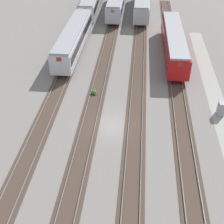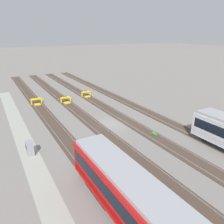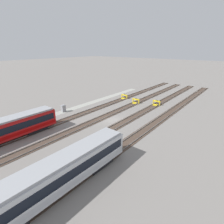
# 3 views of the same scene
# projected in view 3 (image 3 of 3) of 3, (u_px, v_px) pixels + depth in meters

# --- Properties ---
(ground_plane) EXTENTS (400.00, 400.00, 0.00)m
(ground_plane) POSITION_uv_depth(u_px,v_px,m) (112.00, 120.00, 35.56)
(ground_plane) COLOR gray
(service_walkway) EXTENTS (54.00, 2.00, 0.01)m
(service_walkway) POSITION_uv_depth(u_px,v_px,m) (74.00, 108.00, 42.63)
(service_walkway) COLOR #9E9E93
(service_walkway) RESTS_ON ground
(rail_track_nearest) EXTENTS (90.00, 2.23, 0.21)m
(rail_track_nearest) POSITION_uv_depth(u_px,v_px,m) (87.00, 112.00, 39.96)
(rail_track_nearest) COLOR #47382D
(rail_track_nearest) RESTS_ON ground
(rail_track_near_inner) EXTENTS (90.00, 2.24, 0.21)m
(rail_track_near_inner) POSITION_uv_depth(u_px,v_px,m) (103.00, 117.00, 37.01)
(rail_track_near_inner) COLOR #47382D
(rail_track_near_inner) RESTS_ON ground
(rail_track_middle) EXTENTS (90.00, 2.24, 0.21)m
(rail_track_middle) POSITION_uv_depth(u_px,v_px,m) (122.00, 123.00, 34.07)
(rail_track_middle) COLOR #47382D
(rail_track_middle) RESTS_ON ground
(rail_track_far_inner) EXTENTS (90.00, 2.23, 0.21)m
(rail_track_far_inner) POSITION_uv_depth(u_px,v_px,m) (144.00, 130.00, 31.12)
(rail_track_far_inner) COLOR #47382D
(rail_track_far_inner) RESTS_ON ground
(subway_car_front_row_centre) EXTENTS (18.02, 2.95, 3.70)m
(subway_car_front_row_centre) POSITION_uv_depth(u_px,v_px,m) (58.00, 175.00, 17.41)
(subway_car_front_row_centre) COLOR silver
(subway_car_front_row_centre) RESTS_ON ground
(bumper_stop_nearest_track) EXTENTS (1.35, 2.00, 1.22)m
(bumper_stop_nearest_track) POSITION_uv_depth(u_px,v_px,m) (124.00, 97.00, 50.52)
(bumper_stop_nearest_track) COLOR yellow
(bumper_stop_nearest_track) RESTS_ON ground
(bumper_stop_near_inner_track) EXTENTS (1.37, 2.01, 1.22)m
(bumper_stop_near_inner_track) POSITION_uv_depth(u_px,v_px,m) (135.00, 101.00, 46.30)
(bumper_stop_near_inner_track) COLOR yellow
(bumper_stop_near_inner_track) RESTS_ON ground
(bumper_stop_middle_track) EXTENTS (1.34, 2.00, 1.22)m
(bumper_stop_middle_track) POSITION_uv_depth(u_px,v_px,m) (156.00, 103.00, 44.77)
(bumper_stop_middle_track) COLOR yellow
(bumper_stop_middle_track) RESTS_ON ground
(electrical_cabinet) EXTENTS (0.90, 0.73, 1.60)m
(electrical_cabinet) POSITION_uv_depth(u_px,v_px,m) (63.00, 108.00, 40.05)
(electrical_cabinet) COLOR gray
(electrical_cabinet) RESTS_ON ground
(weed_clump) EXTENTS (0.92, 0.70, 0.64)m
(weed_clump) POSITION_uv_depth(u_px,v_px,m) (103.00, 134.00, 29.49)
(weed_clump) COLOR #427033
(weed_clump) RESTS_ON ground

